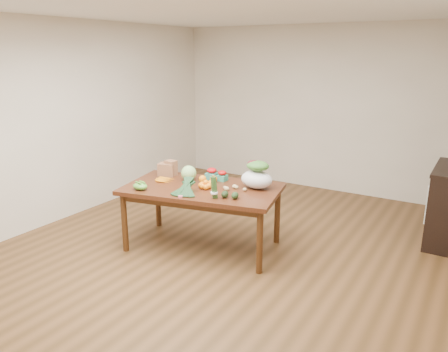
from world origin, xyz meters
The scene contains 25 objects.
floor centered at (0.00, 0.00, 0.00)m, with size 6.00×6.00×0.00m, color brown.
ceiling centered at (0.00, 0.00, 2.70)m, with size 5.00×6.00×0.02m, color white.
room_walls centered at (0.00, 0.00, 1.35)m, with size 5.02×6.02×2.70m.
dining_table centered at (-0.30, -0.01, 0.38)m, with size 1.78×0.99×0.75m, color #482110.
dish_towel centered at (1.96, 1.40, 0.55)m, with size 0.02×0.28×0.45m, color white.
paper_bag centered at (-0.95, 0.17, 0.85)m, with size 0.27×0.23×0.19m, color brown, non-canonical shape.
cabbage centered at (-0.59, 0.13, 0.84)m, with size 0.19×0.19×0.19m, color #9BC974.
strawberry_basket_a centered at (-0.38, 0.32, 0.81)m, with size 0.12×0.12×0.11m, color red, non-canonical shape.
strawberry_basket_b centered at (-0.23, 0.33, 0.80)m, with size 0.11×0.11×0.10m, color red, non-canonical shape.
orange_a centered at (-0.39, 0.14, 0.80)m, with size 0.09×0.09×0.09m, color #FF9A0F.
orange_b centered at (-0.28, 0.20, 0.79)m, with size 0.09×0.09×0.09m, color #E1500D.
orange_c centered at (-0.23, 0.07, 0.79)m, with size 0.08×0.08×0.08m, color orange.
mandarin_cluster centered at (-0.24, -0.02, 0.80)m, with size 0.18×0.18×0.10m, color orange, non-canonical shape.
carrots centered at (-0.82, -0.04, 0.76)m, with size 0.22×0.22×0.03m, color orange, non-canonical shape.
snap_pea_bag centered at (-0.84, -0.46, 0.79)m, with size 0.18×0.14×0.08m, color #52A838.
kale_bunch centered at (-0.30, -0.35, 0.83)m, with size 0.32×0.40×0.16m, color black, non-canonical shape.
asparagus_bundle centered at (0.05, -0.28, 0.88)m, with size 0.08×0.08×0.25m, color #437133, non-canonical shape.
potato_a centered at (-0.03, 0.06, 0.77)m, with size 0.05×0.04×0.04m, color tan.
potato_b centered at (0.02, 0.02, 0.77)m, with size 0.06×0.05×0.05m, color tan.
potato_c centered at (0.08, 0.13, 0.77)m, with size 0.05×0.04×0.04m, color tan.
potato_d centered at (0.05, 0.14, 0.77)m, with size 0.06×0.05×0.05m, color tan.
potato_e centered at (0.20, 0.11, 0.77)m, with size 0.05×0.04×0.04m, color #D1BB79.
avocado_a centered at (0.13, -0.20, 0.79)m, with size 0.08×0.11×0.08m, color black.
avocado_b centered at (0.24, -0.18, 0.79)m, with size 0.07×0.11×0.07m, color black.
salad_bag centered at (0.26, 0.28, 0.90)m, with size 0.37×0.28×0.29m, color white, non-canonical shape.
Camera 1 is at (2.44, -4.00, 2.25)m, focal length 35.00 mm.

